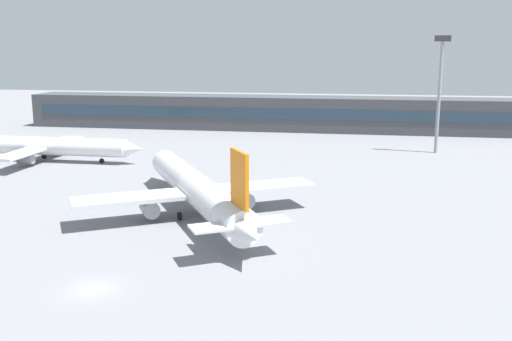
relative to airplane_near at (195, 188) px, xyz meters
name	(u,v)px	position (x,y,z in m)	size (l,w,h in m)	color
ground_plane	(206,187)	(-2.33, 14.44, -3.45)	(400.00, 400.00, 0.00)	gray
terminal_building	(271,113)	(-2.33, 82.86, 1.05)	(134.07, 12.13, 9.00)	#3F4247
airplane_near	(195,188)	(0.00, 0.00, 0.00)	(29.79, 40.85, 11.31)	silver
airplane_mid	(46,146)	(-38.42, 29.93, -0.47)	(39.51, 27.43, 9.78)	silver
floodlight_tower_west	(440,85)	(37.39, 53.17, 10.63)	(3.20, 0.80, 24.17)	gray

